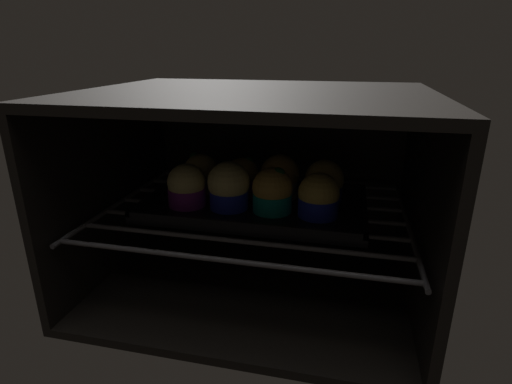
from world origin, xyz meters
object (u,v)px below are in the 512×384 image
(baking_tray, at_px, (256,205))
(muffin_row0_col3, at_px, (319,197))
(muffin_row0_col2, at_px, (273,192))
(muffin_row1_col2, at_px, (280,178))
(muffin_row1_col3, at_px, (324,183))
(muffin_row1_col0, at_px, (201,175))
(muffin_row0_col1, at_px, (229,187))
(muffin_row0_col0, at_px, (187,187))
(muffin_row1_col1, at_px, (242,178))

(baking_tray, bearing_deg, muffin_row0_col3, -18.27)
(muffin_row0_col2, xyz_separation_m, muffin_row1_col2, (-0.00, 0.08, 0.00))
(muffin_row0_col3, height_order, muffin_row1_col3, muffin_row1_col3)
(baking_tray, distance_m, muffin_row0_col2, 0.07)
(muffin_row0_col2, relative_size, muffin_row1_col3, 1.03)
(muffin_row1_col0, xyz_separation_m, muffin_row1_col3, (0.24, -0.00, 0.00))
(muffin_row0_col1, distance_m, muffin_row1_col3, 0.18)
(baking_tray, xyz_separation_m, muffin_row0_col0, (-0.12, -0.04, 0.04))
(muffin_row1_col1, distance_m, muffin_row1_col2, 0.08)
(muffin_row0_col0, xyz_separation_m, muffin_row1_col1, (0.08, 0.08, -0.00))
(muffin_row0_col3, distance_m, muffin_row1_col0, 0.25)
(muffin_row0_col1, xyz_separation_m, muffin_row1_col3, (0.16, 0.08, -0.00))
(muffin_row0_col2, relative_size, muffin_row1_col0, 1.05)
(muffin_row0_col2, height_order, muffin_row1_col2, muffin_row1_col2)
(muffin_row0_col2, bearing_deg, muffin_row0_col0, -177.75)
(muffin_row0_col0, height_order, muffin_row1_col0, same)
(muffin_row1_col2, bearing_deg, muffin_row0_col2, -89.47)
(muffin_row1_col2, bearing_deg, muffin_row0_col3, -44.40)
(muffin_row0_col0, bearing_deg, muffin_row0_col3, 0.88)
(muffin_row0_col0, bearing_deg, muffin_row1_col1, 46.57)
(baking_tray, height_order, muffin_row0_col0, muffin_row0_col0)
(muffin_row0_col1, distance_m, muffin_row0_col3, 0.16)
(muffin_row0_col2, distance_m, muffin_row0_col3, 0.08)
(muffin_row0_col3, xyz_separation_m, muffin_row1_col1, (-0.16, 0.08, -0.00))
(muffin_row0_col3, height_order, muffin_row1_col1, muffin_row0_col3)
(muffin_row1_col3, bearing_deg, muffin_row1_col1, 178.17)
(muffin_row0_col3, bearing_deg, muffin_row1_col3, 87.23)
(muffin_row0_col2, xyz_separation_m, muffin_row1_col3, (0.08, 0.07, -0.00))
(baking_tray, distance_m, muffin_row1_col2, 0.07)
(muffin_row1_col3, bearing_deg, muffin_row1_col2, 178.46)
(muffin_row0_col1, bearing_deg, muffin_row1_col0, 136.40)
(muffin_row0_col2, xyz_separation_m, muffin_row1_col0, (-0.16, 0.08, -0.00))
(baking_tray, relative_size, muffin_row1_col2, 4.84)
(muffin_row0_col0, relative_size, muffin_row1_col0, 1.00)
(muffin_row1_col0, height_order, muffin_row1_col3, same)
(muffin_row0_col1, bearing_deg, muffin_row1_col3, 25.16)
(muffin_row1_col0, bearing_deg, muffin_row1_col2, 0.06)
(baking_tray, xyz_separation_m, muffin_row0_col1, (-0.04, -0.04, 0.04))
(muffin_row1_col1, bearing_deg, muffin_row0_col2, -46.17)
(muffin_row0_col2, relative_size, muffin_row0_col3, 1.06)
(muffin_row0_col0, relative_size, muffin_row1_col1, 1.08)
(muffin_row1_col2, bearing_deg, muffin_row1_col1, 177.85)
(muffin_row0_col0, xyz_separation_m, muffin_row1_col2, (0.16, 0.08, 0.00))
(baking_tray, relative_size, muffin_row1_col3, 5.13)
(muffin_row1_col1, bearing_deg, muffin_row1_col3, -1.83)
(baking_tray, xyz_separation_m, muffin_row1_col1, (-0.04, 0.04, 0.04))
(muffin_row0_col1, distance_m, muffin_row1_col2, 0.11)
(baking_tray, bearing_deg, muffin_row1_col2, 47.08)
(baking_tray, relative_size, muffin_row1_col0, 5.19)
(muffin_row0_col1, bearing_deg, muffin_row1_col2, 45.21)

